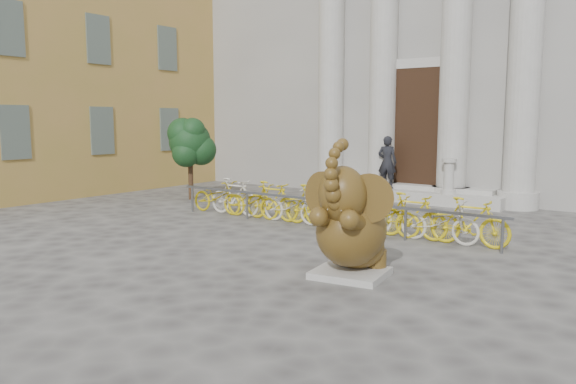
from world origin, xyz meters
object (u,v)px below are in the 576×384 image
Objects in this scene: bike_rack at (324,206)px; pedestrian at (387,162)px; elephant_statue at (350,228)px; tree at (190,143)px.

bike_rack is 5.22× the size of pedestrian.
elephant_statue is 1.34× the size of pedestrian.
bike_rack is at bearing -13.48° from tree.
pedestrian is (5.11, 3.75, -0.62)m from tree.
tree is at bearing 26.92° from pedestrian.
pedestrian is at bearing 104.33° from elephant_statue.
tree reaches higher than bike_rack.
elephant_statue is 0.26× the size of bike_rack.
bike_rack is (-2.67, 3.41, -0.33)m from elephant_statue.
elephant_statue is 0.87× the size of tree.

